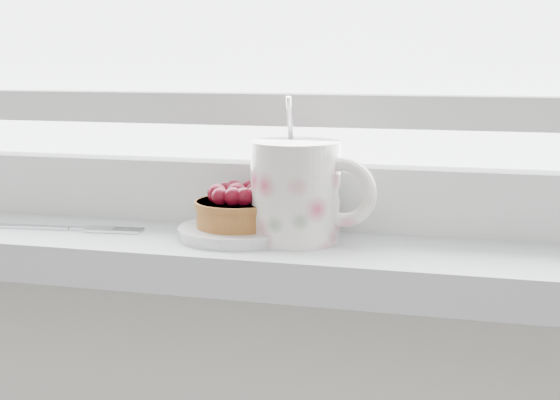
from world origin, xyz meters
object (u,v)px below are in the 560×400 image
(saucer, at_px, (237,232))
(fork, at_px, (56,228))
(raspberry_tart, at_px, (237,207))
(floral_mug, at_px, (299,189))

(saucer, xyz_separation_m, fork, (-0.21, -0.01, -0.00))
(raspberry_tart, bearing_deg, floral_mug, 1.15)
(saucer, bearing_deg, floral_mug, 1.19)
(raspberry_tart, height_order, fork, raspberry_tart)
(fork, bearing_deg, floral_mug, 3.15)
(saucer, relative_size, floral_mug, 0.84)
(saucer, xyz_separation_m, floral_mug, (0.07, 0.00, 0.05))
(floral_mug, distance_m, fork, 0.28)
(saucer, xyz_separation_m, raspberry_tart, (0.00, 0.00, 0.03))
(saucer, height_order, floral_mug, floral_mug)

